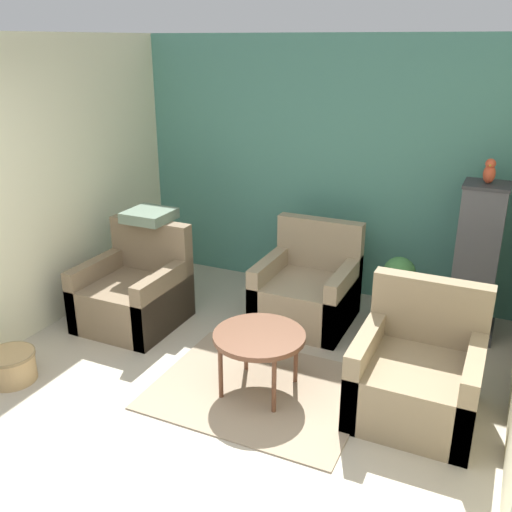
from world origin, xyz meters
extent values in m
plane|color=#B2A893|center=(0.00, 0.00, 0.00)|extent=(20.00, 20.00, 0.00)
cube|color=#4C897A|center=(0.00, 3.33, 1.33)|extent=(4.22, 0.06, 2.66)
cube|color=beige|center=(-2.08, 1.65, 1.33)|extent=(0.06, 3.30, 2.66)
cube|color=gray|center=(0.25, 1.17, 0.01)|extent=(1.61, 1.30, 0.01)
cylinder|color=brown|center=(0.25, 1.17, 0.48)|extent=(0.71, 0.71, 0.04)
cylinder|color=brown|center=(0.03, 0.95, 0.23)|extent=(0.04, 0.04, 0.46)
cylinder|color=brown|center=(0.47, 0.95, 0.23)|extent=(0.04, 0.04, 0.46)
cylinder|color=brown|center=(0.03, 1.39, 0.23)|extent=(0.04, 0.04, 0.46)
cylinder|color=brown|center=(0.47, 1.39, 0.23)|extent=(0.04, 0.04, 0.46)
cube|color=#7A664C|center=(-1.33, 1.68, 0.22)|extent=(0.87, 0.88, 0.44)
cube|color=#7A664C|center=(-1.33, 2.05, 0.69)|extent=(0.87, 0.14, 0.51)
cube|color=#7A664C|center=(-1.70, 1.68, 0.31)|extent=(0.12, 0.88, 0.62)
cube|color=#7A664C|center=(-0.95, 1.68, 0.31)|extent=(0.12, 0.88, 0.62)
cube|color=#8E7A5B|center=(1.41, 1.37, 0.22)|extent=(0.87, 0.88, 0.44)
cube|color=#8E7A5B|center=(1.41, 1.74, 0.69)|extent=(0.87, 0.14, 0.51)
cube|color=#8E7A5B|center=(1.03, 1.37, 0.31)|extent=(0.12, 0.88, 0.62)
cube|color=#8E7A5B|center=(1.78, 1.37, 0.31)|extent=(0.12, 0.88, 0.62)
cube|color=#9E896B|center=(0.17, 2.43, 0.22)|extent=(0.87, 0.88, 0.44)
cube|color=#9E896B|center=(0.17, 2.80, 0.69)|extent=(0.87, 0.14, 0.51)
cube|color=#9E896B|center=(-0.21, 2.43, 0.31)|extent=(0.12, 0.88, 0.62)
cube|color=#9E896B|center=(0.54, 2.43, 0.31)|extent=(0.12, 0.88, 0.62)
cube|color=#353539|center=(1.63, 2.87, 0.04)|extent=(0.47, 0.47, 0.09)
cube|color=#4C4C51|center=(1.63, 2.87, 0.75)|extent=(0.37, 0.37, 1.32)
cube|color=#353539|center=(1.63, 2.87, 1.42)|extent=(0.38, 0.38, 0.03)
ellipsoid|color=#D14C2D|center=(1.63, 2.87, 1.52)|extent=(0.10, 0.13, 0.16)
sphere|color=#D14C2D|center=(1.63, 2.86, 1.61)|extent=(0.09, 0.09, 0.09)
cone|color=gold|center=(1.63, 2.82, 1.60)|extent=(0.04, 0.04, 0.04)
cone|color=#D14C2D|center=(1.63, 2.93, 1.50)|extent=(0.05, 0.10, 0.14)
cylinder|color=brown|center=(0.98, 2.74, 0.10)|extent=(0.24, 0.24, 0.19)
cylinder|color=brown|center=(0.98, 2.74, 0.31)|extent=(0.03, 0.03, 0.24)
sphere|color=#427F42|center=(0.98, 2.74, 0.54)|extent=(0.31, 0.31, 0.31)
sphere|color=#427F42|center=(0.90, 2.77, 0.49)|extent=(0.18, 0.18, 0.18)
sphere|color=#427F42|center=(1.06, 2.71, 0.50)|extent=(0.17, 0.17, 0.17)
cylinder|color=tan|center=(-1.63, 0.46, 0.12)|extent=(0.38, 0.38, 0.25)
cylinder|color=olive|center=(-1.63, 0.46, 0.23)|extent=(0.40, 0.40, 0.02)
cube|color=slate|center=(-1.33, 2.05, 1.00)|extent=(0.42, 0.42, 0.10)
camera|label=1|loc=(1.84, -2.31, 2.60)|focal=40.00mm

